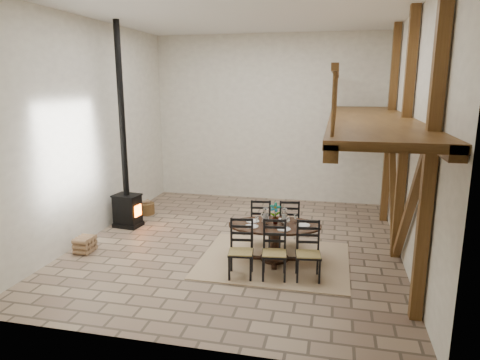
% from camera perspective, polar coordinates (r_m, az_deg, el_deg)
% --- Properties ---
extents(ground, '(8.00, 8.00, 0.00)m').
position_cam_1_polar(ground, '(9.86, -0.15, -8.40)').
color(ground, '#998066').
rests_on(ground, ground).
extents(room_shell, '(7.02, 8.02, 5.01)m').
position_cam_1_polar(room_shell, '(9.02, 7.32, 9.19)').
color(room_shell, white).
rests_on(room_shell, ground).
extents(rug, '(3.00, 2.50, 0.02)m').
position_cam_1_polar(rug, '(8.98, 4.58, -10.57)').
color(rug, tan).
rests_on(rug, ground).
extents(dining_table, '(2.02, 2.26, 1.21)m').
position_cam_1_polar(dining_table, '(8.72, 4.62, -8.37)').
color(dining_table, black).
rests_on(dining_table, ground).
extents(wood_stove, '(0.70, 0.57, 5.00)m').
position_cam_1_polar(wood_stove, '(11.03, -14.97, -0.41)').
color(wood_stove, black).
rests_on(wood_stove, ground).
extents(log_basket, '(0.46, 0.46, 0.38)m').
position_cam_1_polar(log_basket, '(12.20, -12.41, -3.68)').
color(log_basket, brown).
rests_on(log_basket, ground).
extents(log_stack, '(0.34, 0.46, 0.34)m').
position_cam_1_polar(log_stack, '(9.88, -19.98, -8.09)').
color(log_stack, '#9D8258').
rests_on(log_stack, ground).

